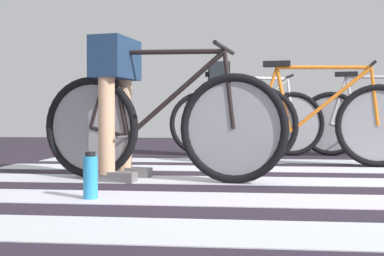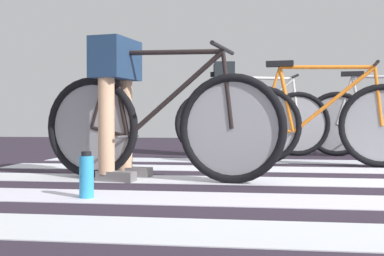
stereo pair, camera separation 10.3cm
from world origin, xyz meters
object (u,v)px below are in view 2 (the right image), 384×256
(bicycle_1_of_4, at_px, (158,124))
(cyclist_1_of_4, at_px, (116,89))
(water_bottle, at_px, (87,176))
(cyclist_3_of_4, at_px, (224,96))
(bicycle_3_of_4, at_px, (252,121))
(bicycle_2_of_4, at_px, (319,122))

(bicycle_1_of_4, bearing_deg, cyclist_1_of_4, -180.00)
(cyclist_1_of_4, height_order, water_bottle, cyclist_1_of_4)
(cyclist_3_of_4, distance_m, water_bottle, 3.11)
(cyclist_1_of_4, height_order, bicycle_3_of_4, cyclist_1_of_4)
(bicycle_1_of_4, bearing_deg, bicycle_2_of_4, 54.28)
(bicycle_1_of_4, height_order, bicycle_2_of_4, same)
(bicycle_3_of_4, xyz_separation_m, cyclist_3_of_4, (-0.31, -0.04, 0.28))
(bicycle_1_of_4, xyz_separation_m, cyclist_3_of_4, (0.29, 2.24, 0.28))
(cyclist_3_of_4, bearing_deg, cyclist_1_of_4, -112.28)
(cyclist_3_of_4, bearing_deg, water_bottle, -106.69)
(bicycle_2_of_4, relative_size, water_bottle, 6.92)
(bicycle_1_of_4, distance_m, bicycle_3_of_4, 2.35)
(cyclist_1_of_4, distance_m, bicycle_2_of_4, 1.89)
(bicycle_1_of_4, distance_m, cyclist_3_of_4, 2.27)
(bicycle_2_of_4, relative_size, cyclist_3_of_4, 1.68)
(bicycle_2_of_4, distance_m, bicycle_3_of_4, 1.27)
(cyclist_3_of_4, xyz_separation_m, water_bottle, (-0.52, -3.01, -0.55))
(cyclist_3_of_4, bearing_deg, bicycle_3_of_4, 0.00)
(cyclist_1_of_4, bearing_deg, bicycle_3_of_4, 78.14)
(water_bottle, bearing_deg, bicycle_2_of_4, 53.56)
(bicycle_1_of_4, distance_m, water_bottle, 0.85)
(bicycle_2_of_4, bearing_deg, water_bottle, -119.14)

